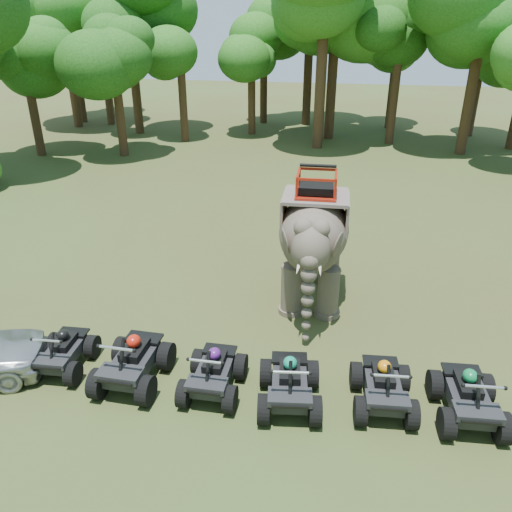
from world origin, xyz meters
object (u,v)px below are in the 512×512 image
object	(u,v)px
atv_4	(384,381)
atv_3	(290,378)
atv_2	(213,368)
elephant	(314,237)
atv_5	(470,392)
atv_1	(132,356)
atv_0	(62,347)

from	to	relation	value
atv_4	atv_3	bearing A→B (deg)	-176.57
atv_2	atv_3	distance (m)	1.67
atv_3	elephant	bearing A→B (deg)	81.59
atv_2	atv_5	xyz separation A→B (m)	(5.26, 0.20, 0.03)
atv_4	atv_5	size ratio (longest dim) A/B	0.96
atv_1	atv_3	distance (m)	3.50
atv_2	atv_3	size ratio (longest dim) A/B	0.95
atv_0	atv_4	distance (m)	7.21
atv_0	atv_4	bearing A→B (deg)	-2.48
atv_2	atv_3	world-z (taller)	atv_3
atv_1	atv_5	world-z (taller)	atv_1
elephant	atv_0	world-z (taller)	elephant
elephant	atv_1	world-z (taller)	elephant
atv_3	atv_1	bearing A→B (deg)	171.64
atv_0	elephant	bearing A→B (deg)	36.08
atv_3	atv_4	distance (m)	1.95
atv_0	atv_3	distance (m)	5.29
atv_1	atv_4	distance (m)	5.43
atv_4	atv_5	world-z (taller)	atv_5
atv_0	atv_4	xyz separation A→B (m)	(7.21, 0.12, 0.04)
atv_3	atv_4	size ratio (longest dim) A/B	1.03
atv_1	atv_4	xyz separation A→B (m)	(5.43, 0.26, -0.06)
elephant	atv_5	distance (m)	5.71
atv_0	atv_5	size ratio (longest dim) A/B	0.89
elephant	atv_4	world-z (taller)	elephant
atv_2	atv_5	distance (m)	5.27
atv_0	atv_2	bearing A→B (deg)	-5.03
atv_1	atv_2	distance (m)	1.84
atv_5	atv_4	bearing A→B (deg)	174.61
atv_2	atv_0	bearing A→B (deg)	177.75
atv_2	atv_4	bearing A→B (deg)	2.86
atv_1	atv_5	bearing A→B (deg)	2.53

